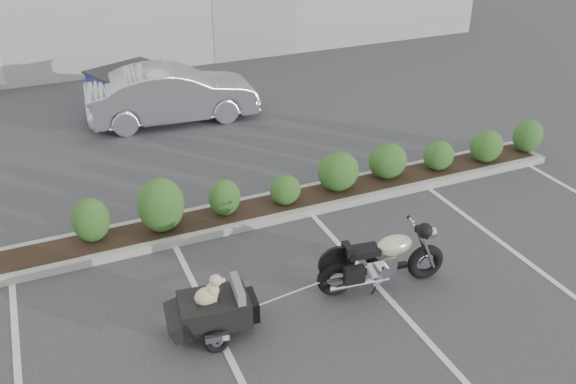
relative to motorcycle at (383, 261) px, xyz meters
name	(u,v)px	position (x,y,z in m)	size (l,w,h in m)	color
ground	(292,280)	(-1.25, 0.71, -0.50)	(90.00, 90.00, 0.00)	#38383A
planter_kerb	(293,203)	(-0.25, 2.91, -0.42)	(12.00, 1.00, 0.15)	#9E9E93
motorcycle	(383,261)	(0.00, 0.00, 0.00)	(2.17, 0.80, 1.25)	black
pet_trailer	(213,309)	(-2.78, 0.02, -0.06)	(1.75, 0.99, 1.03)	black
sedan	(172,94)	(-1.26, 8.29, 0.22)	(1.51, 4.34, 1.43)	silver
dumpster	(128,90)	(-2.20, 9.39, 0.11)	(2.18, 1.88, 1.20)	navy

